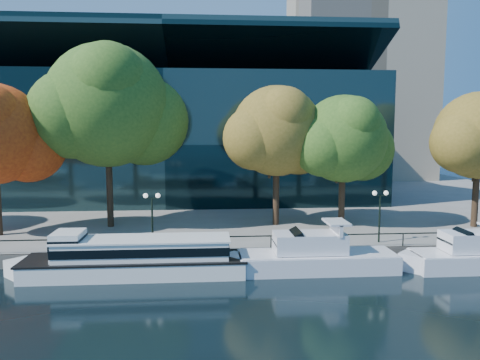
{
  "coord_description": "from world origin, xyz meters",
  "views": [
    {
      "loc": [
        0.13,
        -30.01,
        9.88
      ],
      "look_at": [
        3.09,
        8.0,
        5.55
      ],
      "focal_mm": 35.0,
      "sensor_mm": 36.0,
      "label": 1
    }
  ],
  "objects": [
    {
      "name": "ground",
      "position": [
        0.0,
        0.0,
        0.0
      ],
      "size": [
        160.0,
        160.0,
        0.0
      ],
      "primitive_type": "plane",
      "color": "black",
      "rests_on": "ground"
    },
    {
      "name": "promenade",
      "position": [
        0.0,
        36.38,
        0.5
      ],
      "size": [
        90.0,
        67.08,
        1.0
      ],
      "color": "slate",
      "rests_on": "ground"
    },
    {
      "name": "railing",
      "position": [
        0.0,
        3.25,
        1.94
      ],
      "size": [
        88.2,
        0.08,
        0.99
      ],
      "color": "black",
      "rests_on": "promenade"
    },
    {
      "name": "convention_building",
      "position": [
        -4.0,
        31.79,
        8.51
      ],
      "size": [
        50.0,
        24.57,
        21.43
      ],
      "color": "black",
      "rests_on": "ground"
    },
    {
      "name": "tour_boat",
      "position": [
        -4.84,
        0.85,
        1.3
      ],
      "size": [
        16.06,
        3.58,
        3.05
      ],
      "color": "white",
      "rests_on": "ground"
    },
    {
      "name": "cruiser_near",
      "position": [
        7.39,
        0.84,
        1.08
      ],
      "size": [
        12.01,
        3.09,
        3.48
      ],
      "color": "silver",
      "rests_on": "ground"
    },
    {
      "name": "cruiser_far",
      "position": [
        18.74,
        0.27,
        1.07
      ],
      "size": [
        10.37,
        2.87,
        3.39
      ],
      "color": "silver",
      "rests_on": "ground"
    },
    {
      "name": "tree_2",
      "position": [
        -8.02,
        11.93,
        11.53
      ],
      "size": [
        13.48,
        11.05,
        16.15
      ],
      "color": "black",
      "rests_on": "promenade"
    },
    {
      "name": "tree_3",
      "position": [
        6.84,
        11.63,
        9.35
      ],
      "size": [
        10.14,
        8.32,
        12.58
      ],
      "color": "black",
      "rests_on": "promenade"
    },
    {
      "name": "tree_4",
      "position": [
        12.6,
        10.49,
        8.67
      ],
      "size": [
        9.65,
        7.91,
        11.7
      ],
      "color": "black",
      "rests_on": "promenade"
    },
    {
      "name": "lamp_1",
      "position": [
        -3.72,
        4.5,
        3.98
      ],
      "size": [
        1.26,
        0.36,
        4.03
      ],
      "color": "black",
      "rests_on": "promenade"
    },
    {
      "name": "lamp_2",
      "position": [
        13.62,
        4.5,
        3.98
      ],
      "size": [
        1.26,
        0.36,
        4.03
      ],
      "color": "black",
      "rests_on": "promenade"
    }
  ]
}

